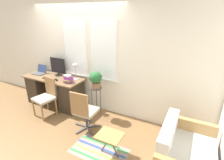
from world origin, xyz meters
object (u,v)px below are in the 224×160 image
at_px(mouse, 57,80).
at_px(folding_stool, 110,137).
at_px(desk_lamp, 75,67).
at_px(laptop, 40,72).
at_px(couch_loveseat, 184,158).
at_px(potted_plant, 96,79).
at_px(plant_stand, 96,91).
at_px(keyboard, 49,79).
at_px(office_chair_swivel, 84,111).
at_px(desk_chair_wooden, 46,96).
at_px(monitor, 58,66).
at_px(book_stack, 68,79).

xyz_separation_m(mouse, folding_stool, (1.84, -0.77, -0.42)).
bearing_deg(desk_lamp, laptop, -174.97).
bearing_deg(desk_lamp, couch_loveseat, -18.68).
xyz_separation_m(desk_lamp, potted_plant, (0.64, -0.12, -0.16)).
distance_m(mouse, desk_lamp, 0.55).
bearing_deg(plant_stand, keyboard, -172.14).
bearing_deg(mouse, folding_stool, -22.61).
bearing_deg(desk_lamp, folding_stool, -35.60).
bearing_deg(potted_plant, office_chair_swivel, -82.23).
relative_size(keyboard, plant_stand, 0.52).
bearing_deg(keyboard, folding_stool, -20.45).
xyz_separation_m(plant_stand, folding_stool, (0.85, -0.95, -0.26)).
height_order(laptop, potted_plant, potted_plant).
height_order(desk_chair_wooden, potted_plant, potted_plant).
xyz_separation_m(potted_plant, folding_stool, (0.85, -0.95, -0.55)).
relative_size(keyboard, couch_loveseat, 0.34).
xyz_separation_m(monitor, desk_chair_wooden, (0.15, -0.63, -0.53)).
bearing_deg(potted_plant, folding_stool, -48.12).
height_order(laptop, office_chair_swivel, laptop).
relative_size(keyboard, desk_lamp, 0.92).
bearing_deg(keyboard, couch_loveseat, -10.55).
bearing_deg(folding_stool, couch_loveseat, 8.75).
relative_size(desk_lamp, potted_plant, 1.09).
distance_m(monitor, plant_stand, 1.29).
relative_size(laptop, folding_stool, 0.77).
xyz_separation_m(desk_chair_wooden, potted_plant, (1.08, 0.49, 0.44)).
height_order(mouse, folding_stool, mouse).
xyz_separation_m(monitor, potted_plant, (1.23, -0.14, -0.08)).
distance_m(keyboard, plant_stand, 1.26).
height_order(monitor, office_chair_swivel, monitor).
bearing_deg(mouse, laptop, 165.44).
xyz_separation_m(keyboard, folding_stool, (2.10, -0.78, -0.41)).
relative_size(laptop, couch_loveseat, 0.29).
bearing_deg(book_stack, mouse, -169.30).
distance_m(office_chair_swivel, potted_plant, 0.76).
bearing_deg(monitor, office_chair_swivel, -29.24).
bearing_deg(office_chair_swivel, folding_stool, 152.29).
bearing_deg(desk_chair_wooden, office_chair_swivel, 4.75).
distance_m(book_stack, desk_chair_wooden, 0.65).
distance_m(laptop, book_stack, 1.11).
bearing_deg(plant_stand, potted_plant, 0.00).
xyz_separation_m(laptop, desk_lamp, (1.14, 0.10, 0.27)).
height_order(monitor, book_stack, monitor).
bearing_deg(book_stack, monitor, 153.85).
xyz_separation_m(laptop, book_stack, (1.10, -0.15, 0.03)).
relative_size(mouse, desk_lamp, 0.17).
distance_m(laptop, folding_stool, 2.84).
bearing_deg(desk_lamp, monitor, 177.88).
xyz_separation_m(desk_lamp, book_stack, (-0.04, -0.25, -0.24)).
height_order(laptop, mouse, laptop).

